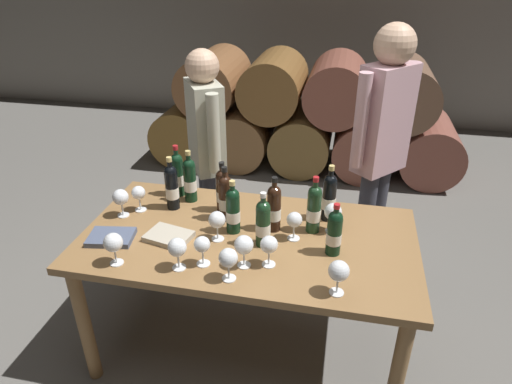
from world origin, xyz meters
TOP-DOWN VIEW (x-y plane):
  - ground_plane at (0.00, 0.00)m, footprint 14.00×14.00m
  - cellar_back_wall at (0.00, 4.20)m, footprint 10.00×0.24m
  - barrel_stack at (0.00, 2.60)m, footprint 3.12×0.90m
  - dining_table at (0.00, 0.00)m, footprint 1.70×0.90m
  - wine_bottle_0 at (-0.50, 0.35)m, footprint 0.07×0.07m
  - wine_bottle_1 at (0.39, 0.25)m, footprint 0.07×0.07m
  - wine_bottle_2 at (0.43, -0.06)m, footprint 0.07×0.07m
  - wine_bottle_3 at (-0.19, 0.23)m, footprint 0.07×0.07m
  - wine_bottle_4 at (-0.41, 0.30)m, footprint 0.07×0.07m
  - wine_bottle_5 at (-0.08, 0.03)m, footprint 0.07×0.07m
  - wine_bottle_6 at (0.09, -0.06)m, footprint 0.07×0.07m
  - wine_bottle_7 at (0.32, 0.12)m, footprint 0.07×0.07m
  - wine_bottle_8 at (-0.15, 0.14)m, footprint 0.07×0.07m
  - wine_bottle_9 at (0.12, 0.09)m, footprint 0.07×0.07m
  - wine_bottle_10 at (-0.48, 0.19)m, footprint 0.07×0.07m
  - wine_glass_0 at (0.15, -0.21)m, footprint 0.08×0.08m
  - wine_glass_1 at (-0.15, -0.27)m, footprint 0.08×0.08m
  - wine_glass_2 at (0.23, 0.02)m, footprint 0.08×0.08m
  - wine_glass_3 at (-0.14, -0.06)m, footprint 0.09×0.09m
  - wine_glass_4 at (0.47, -0.34)m, footprint 0.09×0.09m
  - wine_glass_5 at (0.04, -0.24)m, footprint 0.09×0.09m
  - wine_glass_6 at (0.41, 0.13)m, footprint 0.09×0.09m
  - wine_glass_7 at (-0.65, 0.13)m, footprint 0.08×0.08m
  - wine_glass_8 at (-0.55, -0.35)m, footprint 0.09×0.09m
  - wine_glass_9 at (-0.72, 0.05)m, footprint 0.09×0.09m
  - wine_glass_10 at (-0.25, -0.32)m, footprint 0.09×0.09m
  - wine_glass_11 at (-0.01, -0.35)m, footprint 0.09×0.09m
  - tasting_notebook at (-0.67, -0.17)m, footprint 0.24×0.19m
  - leather_ledger at (-0.39, -0.11)m, footprint 0.25×0.20m
  - sommelier_presenting at (0.65, 0.75)m, footprint 0.35×0.39m
  - taster_seated_left at (-0.44, 0.72)m, footprint 0.32×0.43m

SIDE VIEW (x-z plane):
  - ground_plane at x=0.00m, z-range 0.00..0.00m
  - barrel_stack at x=0.00m, z-range -0.03..1.12m
  - dining_table at x=0.00m, z-range 0.29..1.05m
  - tasting_notebook at x=-0.67m, z-range 0.76..0.79m
  - leather_ledger at x=-0.39m, z-range 0.76..0.79m
  - wine_glass_7 at x=-0.65m, z-range 0.79..0.94m
  - wine_glass_1 at x=-0.15m, z-range 0.79..0.94m
  - wine_glass_2 at x=0.23m, z-range 0.79..0.94m
  - wine_glass_0 at x=0.15m, z-range 0.79..0.95m
  - wine_glass_11 at x=-0.01m, z-range 0.79..0.95m
  - wine_glass_3 at x=-0.14m, z-range 0.79..0.95m
  - wine_glass_10 at x=-0.25m, z-range 0.79..0.95m
  - wine_glass_9 at x=-0.72m, z-range 0.79..0.95m
  - wine_glass_5 at x=0.04m, z-range 0.79..0.95m
  - wine_glass_8 at x=-0.55m, z-range 0.79..0.96m
  - wine_glass_4 at x=0.47m, z-range 0.79..0.96m
  - wine_glass_6 at x=0.41m, z-range 0.79..0.96m
  - wine_bottle_2 at x=0.43m, z-range 0.74..1.01m
  - wine_bottle_6 at x=0.09m, z-range 0.74..1.03m
  - wine_bottle_5 at x=-0.08m, z-range 0.74..1.03m
  - wine_bottle_3 at x=-0.19m, z-range 0.74..1.03m
  - wine_bottle_9 at x=0.12m, z-range 0.74..1.04m
  - wine_bottle_8 at x=-0.15m, z-range 0.74..1.05m
  - wine_bottle_4 at x=-0.41m, z-range 0.74..1.05m
  - wine_bottle_10 at x=-0.48m, z-range 0.74..1.05m
  - wine_bottle_7 at x=0.32m, z-range 0.74..1.05m
  - wine_bottle_0 at x=-0.50m, z-range 0.74..1.05m
  - wine_bottle_1 at x=0.39m, z-range 0.74..1.06m
  - taster_seated_left at x=-0.44m, z-range 0.15..1.69m
  - sommelier_presenting at x=0.65m, z-range 0.19..1.90m
  - cellar_back_wall at x=0.00m, z-range 0.00..2.80m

